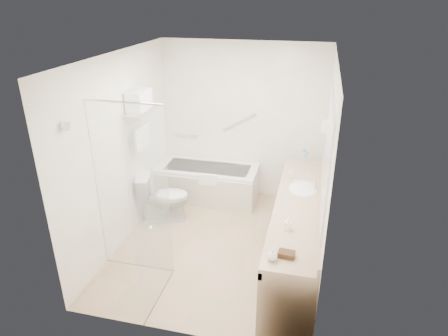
% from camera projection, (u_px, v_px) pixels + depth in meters
% --- Properties ---
extents(floor, '(3.20, 3.20, 0.00)m').
position_uv_depth(floor, '(219.00, 243.00, 5.46)').
color(floor, tan).
rests_on(floor, ground).
extents(ceiling, '(2.60, 3.20, 0.10)m').
position_uv_depth(ceiling, '(218.00, 56.00, 4.44)').
color(ceiling, silver).
rests_on(ceiling, wall_back).
extents(wall_back, '(2.60, 0.10, 2.50)m').
position_uv_depth(wall_back, '(243.00, 121.00, 6.37)').
color(wall_back, white).
rests_on(wall_back, ground).
extents(wall_front, '(2.60, 0.10, 2.50)m').
position_uv_depth(wall_front, '(174.00, 228.00, 3.53)').
color(wall_front, white).
rests_on(wall_front, ground).
extents(wall_left, '(0.10, 3.20, 2.50)m').
position_uv_depth(wall_left, '(122.00, 150.00, 5.22)').
color(wall_left, white).
rests_on(wall_left, ground).
extents(wall_right, '(0.10, 3.20, 2.50)m').
position_uv_depth(wall_right, '(326.00, 169.00, 4.67)').
color(wall_right, white).
rests_on(wall_right, ground).
extents(bathtub, '(1.60, 0.73, 0.59)m').
position_uv_depth(bathtub, '(208.00, 183.00, 6.55)').
color(bathtub, white).
rests_on(bathtub, floor).
extents(grab_bar_short, '(0.40, 0.03, 0.03)m').
position_uv_depth(grab_bar_short, '(186.00, 135.00, 6.66)').
color(grab_bar_short, silver).
rests_on(grab_bar_short, wall_back).
extents(grab_bar_long, '(0.53, 0.03, 0.33)m').
position_uv_depth(grab_bar_long, '(239.00, 122.00, 6.34)').
color(grab_bar_long, silver).
rests_on(grab_bar_long, wall_back).
extents(shower_enclosure, '(0.96, 0.91, 2.11)m').
position_uv_depth(shower_enclosure, '(141.00, 202.00, 4.34)').
color(shower_enclosure, silver).
rests_on(shower_enclosure, floor).
extents(towel_shelf, '(0.24, 0.55, 0.81)m').
position_uv_depth(towel_shelf, '(139.00, 106.00, 5.30)').
color(towel_shelf, silver).
rests_on(towel_shelf, wall_left).
extents(vanity_counter, '(0.55, 2.70, 0.95)m').
position_uv_depth(vanity_counter, '(297.00, 218.00, 4.85)').
color(vanity_counter, tan).
rests_on(vanity_counter, floor).
extents(sink, '(0.40, 0.52, 0.14)m').
position_uv_depth(sink, '(303.00, 190.00, 5.12)').
color(sink, white).
rests_on(sink, vanity_counter).
extents(faucet, '(0.03, 0.03, 0.14)m').
position_uv_depth(faucet, '(315.00, 184.00, 5.04)').
color(faucet, silver).
rests_on(faucet, vanity_counter).
extents(mirror, '(0.02, 2.00, 1.20)m').
position_uv_depth(mirror, '(328.00, 150.00, 4.42)').
color(mirror, '#B6BBC3').
rests_on(mirror, wall_right).
extents(hairdryer_unit, '(0.08, 0.10, 0.18)m').
position_uv_depth(hairdryer_unit, '(324.00, 126.00, 5.53)').
color(hairdryer_unit, white).
rests_on(hairdryer_unit, wall_right).
extents(toilet, '(0.83, 0.60, 0.73)m').
position_uv_depth(toilet, '(164.00, 197.00, 5.89)').
color(toilet, white).
rests_on(toilet, floor).
extents(amenity_basket, '(0.17, 0.12, 0.05)m').
position_uv_depth(amenity_basket, '(286.00, 254.00, 3.79)').
color(amenity_basket, '#3E2916').
rests_on(amenity_basket, vanity_counter).
extents(soap_bottle_a, '(0.09, 0.15, 0.07)m').
position_uv_depth(soap_bottle_a, '(287.00, 227.00, 4.21)').
color(soap_bottle_a, white).
rests_on(soap_bottle_a, vanity_counter).
extents(soap_bottle_b, '(0.13, 0.15, 0.10)m').
position_uv_depth(soap_bottle_b, '(272.00, 255.00, 3.73)').
color(soap_bottle_b, white).
rests_on(soap_bottle_b, vanity_counter).
extents(water_bottle_left, '(0.07, 0.07, 0.22)m').
position_uv_depth(water_bottle_left, '(304.00, 163.00, 5.61)').
color(water_bottle_left, silver).
rests_on(water_bottle_left, vanity_counter).
extents(water_bottle_mid, '(0.05, 0.05, 0.17)m').
position_uv_depth(water_bottle_mid, '(307.00, 158.00, 5.83)').
color(water_bottle_mid, silver).
rests_on(water_bottle_mid, vanity_counter).
extents(water_bottle_right, '(0.07, 0.07, 0.22)m').
position_uv_depth(water_bottle_right, '(304.00, 157.00, 5.78)').
color(water_bottle_right, silver).
rests_on(water_bottle_right, vanity_counter).
extents(drinking_glass_near, '(0.09, 0.09, 0.10)m').
position_uv_depth(drinking_glass_near, '(290.00, 175.00, 5.35)').
color(drinking_glass_near, silver).
rests_on(drinking_glass_near, vanity_counter).
extents(drinking_glass_far, '(0.08, 0.08, 0.08)m').
position_uv_depth(drinking_glass_far, '(297.00, 182.00, 5.16)').
color(drinking_glass_far, silver).
rests_on(drinking_glass_far, vanity_counter).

